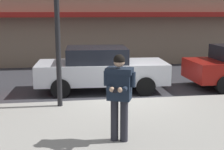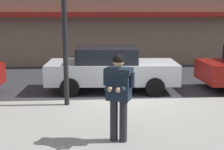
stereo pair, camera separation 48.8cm
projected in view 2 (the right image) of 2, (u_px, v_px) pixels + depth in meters
ground_plane at (133, 101)px, 9.73m from camera, size 80.00×80.00×0.00m
sidewalk at (194, 134)px, 7.00m from camera, size 32.00×5.30×0.14m
curb_paint_line at (164, 100)px, 9.84m from camera, size 28.00×0.12×0.01m
parked_sedan_mid at (111, 68)px, 10.96m from camera, size 4.59×2.10×1.54m
man_texting_on_phone at (119, 89)px, 6.21m from camera, size 0.61×0.65×1.81m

